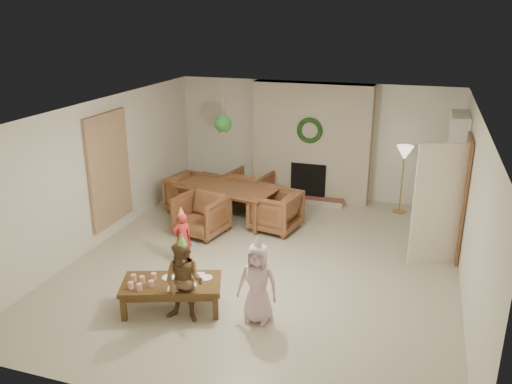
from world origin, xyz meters
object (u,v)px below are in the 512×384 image
at_px(coffee_table_top, 171,284).
at_px(child_pink, 258,283).
at_px(dining_chair_near, 201,215).
at_px(dining_chair_right, 275,211).
at_px(dining_table, 227,203).
at_px(dining_chair_far, 249,189).
at_px(dining_chair_left, 192,194).
at_px(child_red, 182,238).
at_px(child_plaid, 184,282).

xyz_separation_m(coffee_table_top, child_pink, (1.20, 0.10, 0.17)).
xyz_separation_m(dining_chair_near, dining_chair_right, (1.22, 0.62, 0.00)).
distance_m(dining_table, dining_chair_far, 0.86).
relative_size(dining_chair_left, child_red, 0.96).
distance_m(dining_chair_left, dining_chair_right, 1.93).
height_order(dining_table, dining_chair_far, dining_chair_far).
xyz_separation_m(child_red, child_pink, (1.67, -1.22, 0.12)).
bearing_deg(child_pink, child_plaid, -163.10).
bearing_deg(child_red, coffee_table_top, 64.53).
height_order(dining_chair_near, dining_chair_right, same).
bearing_deg(dining_chair_far, child_plaid, 109.32).
bearing_deg(dining_chair_left, child_red, -147.15).
bearing_deg(dining_chair_near, coffee_table_top, -63.82).
height_order(dining_table, dining_chair_near, dining_chair_near).
distance_m(dining_chair_right, coffee_table_top, 3.15).
xyz_separation_m(dining_chair_far, dining_chair_left, (-1.01, -0.67, 0.00)).
bearing_deg(dining_table, dining_chair_right, 0.00).
bearing_deg(dining_chair_right, child_plaid, 6.61).
distance_m(dining_chair_left, child_red, 2.31).
height_order(dining_chair_far, coffee_table_top, dining_chair_far).
xyz_separation_m(dining_chair_left, child_pink, (2.50, -3.38, 0.17)).
bearing_deg(child_pink, dining_chair_far, 108.95).
height_order(dining_chair_near, dining_chair_left, same).
distance_m(dining_chair_left, child_pink, 4.21).
height_order(dining_table, dining_chair_left, dining_chair_left).
xyz_separation_m(dining_chair_near, child_plaid, (0.93, -2.67, 0.18)).
bearing_deg(child_plaid, dining_chair_far, 95.23).
height_order(dining_chair_near, child_plaid, child_plaid).
distance_m(dining_chair_near, dining_chair_far, 1.71).
xyz_separation_m(dining_chair_left, dining_chair_right, (1.89, -0.39, 0.00)).
distance_m(dining_chair_far, child_red, 2.83).
height_order(dining_chair_left, coffee_table_top, dining_chair_left).
relative_size(dining_chair_left, child_pink, 0.76).
relative_size(dining_chair_far, child_plaid, 0.74).
xyz_separation_m(coffee_table_top, child_plaid, (0.29, -0.20, 0.18)).
xyz_separation_m(dining_chair_left, coffee_table_top, (1.30, -3.48, 0.00)).
distance_m(dining_chair_left, child_plaid, 4.02).
bearing_deg(dining_chair_near, child_plaid, -59.11).
relative_size(coffee_table_top, child_plaid, 1.19).
xyz_separation_m(dining_chair_right, child_plaid, (-0.29, -3.29, 0.18)).
relative_size(dining_chair_left, coffee_table_top, 0.62).
relative_size(dining_chair_near, child_pink, 0.76).
distance_m(child_red, child_plaid, 1.71).
height_order(dining_chair_left, child_red, child_red).
distance_m(dining_table, child_red, 1.99).
bearing_deg(coffee_table_top, child_pink, -15.07).
distance_m(child_red, child_pink, 2.07).
height_order(dining_chair_near, dining_chair_far, same).
xyz_separation_m(dining_table, dining_chair_near, (-0.17, -0.84, 0.04)).
relative_size(dining_table, coffee_table_top, 1.46).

